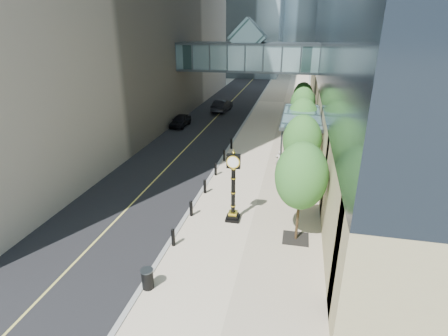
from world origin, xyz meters
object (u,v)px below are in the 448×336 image
(pedestrian, at_px, (279,161))
(car_far, at_px, (222,106))
(street_clock, at_px, (233,191))
(car_near, at_px, (180,121))
(trash_bin, at_px, (148,279))

(pedestrian, xyz_separation_m, car_far, (-9.00, 19.71, -0.12))
(street_clock, bearing_deg, car_near, 116.31)
(car_near, bearing_deg, trash_bin, -72.90)
(trash_bin, xyz_separation_m, pedestrian, (4.75, 14.77, 0.43))
(trash_bin, distance_m, car_far, 34.74)
(car_far, bearing_deg, car_near, 75.26)
(trash_bin, xyz_separation_m, car_far, (-4.25, 34.48, 0.31))
(pedestrian, height_order, car_far, pedestrian)
(car_near, bearing_deg, car_far, 71.62)
(car_near, bearing_deg, street_clock, -61.68)
(trash_bin, distance_m, car_near, 27.00)
(trash_bin, height_order, car_near, car_near)
(trash_bin, height_order, pedestrian, pedestrian)
(trash_bin, relative_size, pedestrian, 0.51)
(street_clock, bearing_deg, trash_bin, -112.11)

